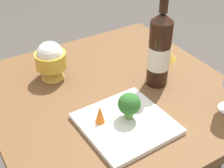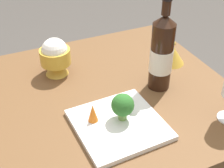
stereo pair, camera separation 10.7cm
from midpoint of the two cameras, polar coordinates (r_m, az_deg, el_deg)
The scene contains 7 objects.
dining_table at distance 1.15m, azimuth 2.68°, elevation -5.30°, with size 0.81×0.81×0.74m.
wine_bottle at distance 1.06m, azimuth 11.78°, elevation 5.41°, with size 0.08×0.08×0.33m.
rice_bowl at distance 1.15m, azimuth -7.53°, elevation 4.91°, with size 0.11×0.11×0.14m.
rice_bowl_lid at distance 1.25m, azimuth 13.11°, elevation 5.18°, with size 0.10×0.10×0.09m.
serving_plate at distance 0.95m, azimuth 4.46°, elevation -7.38°, with size 0.26×0.26×0.02m.
broccoli_floret at distance 0.93m, azimuth 5.25°, elevation -3.99°, with size 0.07×0.07×0.09m.
carrot_garnish_left at distance 0.93m, azimuth -0.15°, elevation -5.31°, with size 0.03×0.03×0.06m.
Camera 2 is at (-0.36, -0.80, 1.39)m, focal length 51.03 mm.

